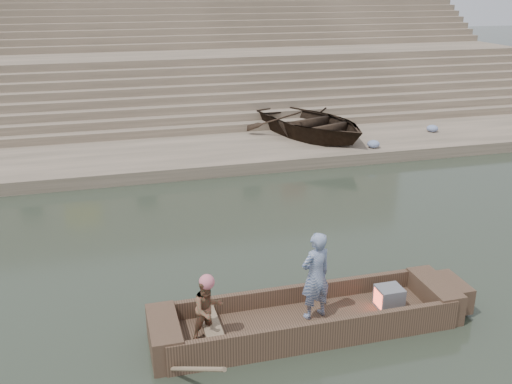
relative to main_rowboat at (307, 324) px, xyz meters
name	(u,v)px	position (x,y,z in m)	size (l,w,h in m)	color
ground	(310,257)	(1.06, 2.72, -0.11)	(120.00, 120.00, 0.00)	#262E23
lower_landing	(231,153)	(1.06, 10.72, 0.09)	(32.00, 4.00, 0.40)	gray
mid_landing	(195,84)	(1.06, 18.22, 1.29)	(32.00, 3.00, 2.80)	gray
upper_landing	(173,43)	(1.06, 25.22, 2.49)	(32.00, 3.00, 5.20)	gray
ghat_steps	(189,70)	(1.06, 19.91, 1.69)	(32.00, 11.00, 5.20)	gray
main_rowboat	(307,324)	(0.00, 0.00, 0.00)	(5.00, 1.30, 0.22)	brown
rowboat_trim	(319,314)	(0.21, -0.01, 0.20)	(6.04, 2.63, 1.82)	brown
standing_man	(316,276)	(0.15, 0.07, 0.93)	(0.60, 0.39, 1.65)	navy
rowing_man	(208,309)	(-1.82, -0.12, 0.69)	(0.56, 0.44, 1.15)	#216339
television	(389,297)	(1.59, 0.00, 0.31)	(0.46, 0.42, 0.40)	slate
beached_rowboat	(312,123)	(4.31, 11.37, 0.82)	(3.65, 5.11, 1.06)	#2D2116
cloth_bundles	(404,136)	(7.49, 10.08, 0.42)	(3.66, 1.90, 0.26)	#3F5999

